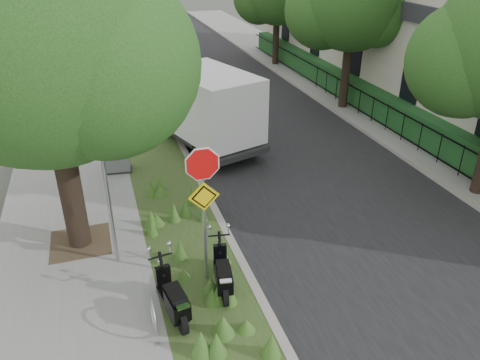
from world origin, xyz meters
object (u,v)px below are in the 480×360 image
object	(u,v)px
scooter_near	(174,303)
utility_cabinet	(117,155)
box_truck	(202,104)
sign_assembly	(203,189)
scooter_far	(223,278)

from	to	relation	value
scooter_near	utility_cabinet	xyz separation A→B (m)	(-0.53, 6.91, 0.16)
scooter_near	box_truck	world-z (taller)	box_truck
sign_assembly	scooter_near	bearing A→B (deg)	-132.05
box_truck	utility_cabinet	bearing A→B (deg)	-155.60
sign_assembly	scooter_near	xyz separation A→B (m)	(-0.87, -0.97, -1.83)
sign_assembly	box_truck	xyz separation A→B (m)	(1.71, 7.35, -0.79)
utility_cabinet	sign_assembly	bearing A→B (deg)	-76.74
scooter_far	sign_assembly	bearing A→B (deg)	113.68
sign_assembly	box_truck	bearing A→B (deg)	76.92
scooter_far	utility_cabinet	bearing A→B (deg)	104.13
scooter_near	box_truck	bearing A→B (deg)	72.77
sign_assembly	scooter_near	world-z (taller)	sign_assembly
scooter_near	scooter_far	size ratio (longest dim) A/B	1.05
sign_assembly	box_truck	size ratio (longest dim) A/B	0.58
scooter_near	scooter_far	xyz separation A→B (m)	(1.10, 0.45, -0.02)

